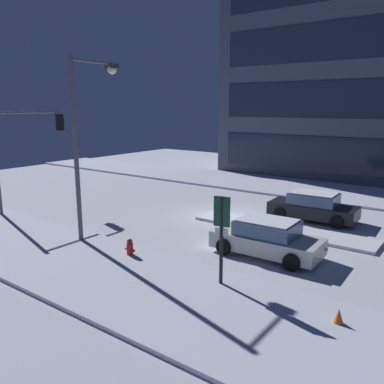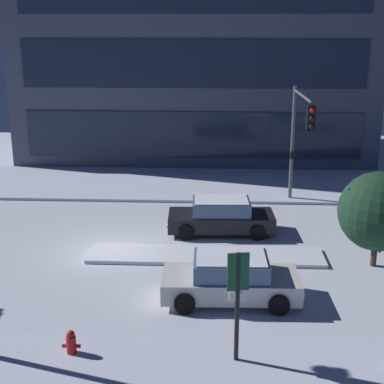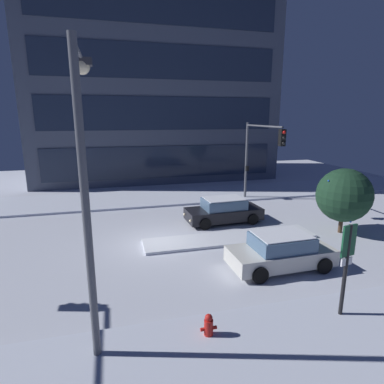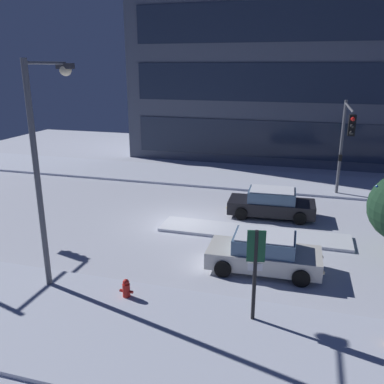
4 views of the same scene
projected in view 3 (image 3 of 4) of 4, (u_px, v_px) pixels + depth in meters
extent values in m
plane|color=silver|center=(159.00, 243.00, 16.01)|extent=(52.00, 52.00, 0.00)
cube|color=silver|center=(216.00, 384.00, 7.50)|extent=(52.00, 5.20, 0.14)
cube|color=silver|center=(142.00, 198.00, 24.48)|extent=(52.00, 5.20, 0.14)
cube|color=silver|center=(231.00, 238.00, 16.44)|extent=(9.00, 1.80, 0.14)
cube|color=#4C5466|center=(150.00, 1.00, 31.15)|extent=(23.22, 11.74, 34.57)
cube|color=#232D42|center=(163.00, 162.00, 29.09)|extent=(20.90, 0.10, 2.88)
cube|color=#232D42|center=(162.00, 113.00, 28.09)|extent=(20.90, 0.10, 2.88)
cube|color=#232D42|center=(161.00, 61.00, 27.08)|extent=(20.90, 0.10, 2.88)
cube|color=#232D42|center=(160.00, 5.00, 26.08)|extent=(20.90, 0.10, 2.88)
cube|color=silver|center=(280.00, 256.00, 13.32)|extent=(4.40, 2.01, 0.66)
cube|color=slate|center=(281.00, 242.00, 13.18)|extent=(2.40, 1.77, 0.60)
cube|color=white|center=(282.00, 234.00, 13.10)|extent=(2.22, 1.65, 0.04)
sphere|color=#F9E5B2|center=(315.00, 245.00, 14.52)|extent=(0.16, 0.16, 0.16)
sphere|color=#F9E5B2|center=(335.00, 257.00, 13.31)|extent=(0.16, 0.16, 0.16)
cylinder|color=black|center=(297.00, 247.00, 14.64)|extent=(0.67, 0.24, 0.66)
cylinder|color=black|center=(324.00, 266.00, 12.86)|extent=(0.67, 0.24, 0.66)
cylinder|color=black|center=(239.00, 255.00, 13.88)|extent=(0.67, 0.24, 0.66)
cylinder|color=black|center=(260.00, 275.00, 12.10)|extent=(0.67, 0.24, 0.66)
cube|color=black|center=(224.00, 214.00, 19.07)|extent=(4.57, 2.05, 0.66)
cube|color=slate|center=(224.00, 204.00, 18.92)|extent=(2.50, 1.77, 0.60)
cube|color=white|center=(224.00, 198.00, 18.85)|extent=(2.31, 1.65, 0.04)
sphere|color=#F9E5B2|center=(190.00, 221.00, 17.85)|extent=(0.16, 0.16, 0.16)
sphere|color=#F9E5B2|center=(184.00, 214.00, 19.02)|extent=(0.16, 0.16, 0.16)
cylinder|color=black|center=(205.00, 224.00, 17.83)|extent=(0.67, 0.25, 0.66)
cylinder|color=black|center=(195.00, 215.00, 19.55)|extent=(0.67, 0.25, 0.66)
cylinder|color=black|center=(253.00, 219.00, 18.67)|extent=(0.67, 0.25, 0.66)
cylinder|color=black|center=(239.00, 210.00, 20.39)|extent=(0.67, 0.25, 0.66)
cylinder|color=#565960|center=(246.00, 161.00, 24.01)|extent=(0.18, 0.18, 5.80)
cylinder|color=#565960|center=(263.00, 126.00, 21.03)|extent=(0.12, 5.00, 0.12)
cube|color=black|center=(282.00, 138.00, 18.81)|extent=(0.32, 0.36, 1.00)
sphere|color=red|center=(284.00, 132.00, 18.55)|extent=(0.20, 0.20, 0.20)
sphere|color=black|center=(284.00, 138.00, 18.63)|extent=(0.20, 0.20, 0.20)
sphere|color=black|center=(283.00, 143.00, 18.70)|extent=(0.20, 0.20, 0.20)
cube|color=black|center=(247.00, 168.00, 23.92)|extent=(0.20, 0.24, 0.36)
cylinder|color=#565960|center=(86.00, 215.00, 7.47)|extent=(0.20, 0.20, 7.94)
cylinder|color=#565960|center=(77.00, 50.00, 7.64)|extent=(0.10, 2.24, 0.10)
cube|color=#333338|center=(81.00, 62.00, 8.72)|extent=(0.56, 0.36, 0.20)
sphere|color=#F9E5B2|center=(82.00, 67.00, 8.75)|extent=(0.44, 0.44, 0.44)
cylinder|color=red|center=(209.00, 329.00, 9.04)|extent=(0.26, 0.26, 0.62)
sphere|color=red|center=(209.00, 318.00, 8.96)|extent=(0.22, 0.22, 0.22)
cylinder|color=red|center=(202.00, 330.00, 8.99)|extent=(0.12, 0.10, 0.10)
cylinder|color=red|center=(215.00, 327.00, 9.08)|extent=(0.12, 0.10, 0.10)
cylinder|color=black|center=(345.00, 273.00, 9.71)|extent=(0.12, 0.12, 3.11)
cube|color=#144C2D|center=(349.00, 241.00, 9.47)|extent=(0.55, 0.16, 1.00)
cube|color=white|center=(346.00, 262.00, 9.62)|extent=(0.44, 0.13, 0.24)
cylinder|color=#473323|center=(341.00, 225.00, 17.38)|extent=(0.22, 0.22, 0.89)
sphere|color=#193823|center=(344.00, 195.00, 16.99)|extent=(2.88, 2.88, 2.88)
sphere|color=blue|center=(370.00, 201.00, 17.02)|extent=(0.10, 0.10, 0.10)
sphere|color=blue|center=(318.00, 192.00, 18.09)|extent=(0.10, 0.10, 0.10)
sphere|color=blue|center=(321.00, 206.00, 18.03)|extent=(0.10, 0.10, 0.10)
sphere|color=blue|center=(360.00, 212.00, 17.37)|extent=(0.10, 0.10, 0.10)
sphere|color=blue|center=(351.00, 222.00, 16.56)|extent=(0.10, 0.10, 0.10)
sphere|color=blue|center=(324.00, 178.00, 17.80)|extent=(0.10, 0.10, 0.10)
sphere|color=blue|center=(329.00, 181.00, 16.38)|extent=(0.10, 0.10, 0.10)
sphere|color=blue|center=(334.00, 189.00, 18.40)|extent=(0.10, 0.10, 0.10)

